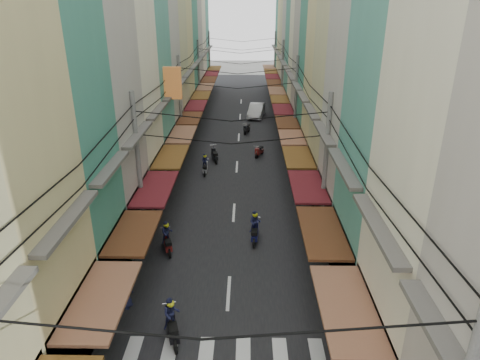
# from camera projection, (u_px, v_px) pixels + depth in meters

# --- Properties ---
(ground) EXTENTS (160.00, 160.00, 0.00)m
(ground) POSITION_uv_depth(u_px,v_px,m) (230.00, 268.00, 21.29)
(ground) COLOR slate
(ground) RESTS_ON ground
(road) EXTENTS (10.00, 80.00, 0.02)m
(road) POSITION_uv_depth(u_px,v_px,m) (238.00, 144.00, 39.72)
(road) COLOR black
(road) RESTS_ON ground
(sidewalk_left) EXTENTS (3.00, 80.00, 0.06)m
(sidewalk_left) POSITION_uv_depth(u_px,v_px,m) (169.00, 143.00, 39.81)
(sidewalk_left) COLOR gray
(sidewalk_left) RESTS_ON ground
(sidewalk_right) EXTENTS (3.00, 80.00, 0.06)m
(sidewalk_right) POSITION_uv_depth(u_px,v_px,m) (308.00, 144.00, 39.61)
(sidewalk_right) COLOR gray
(sidewalk_right) RESTS_ON ground
(building_row_left) EXTENTS (7.80, 67.67, 23.70)m
(building_row_left) POSITION_uv_depth(u_px,v_px,m) (135.00, 36.00, 32.89)
(building_row_left) COLOR #B8B2A8
(building_row_left) RESTS_ON ground
(building_row_right) EXTENTS (7.80, 68.98, 22.59)m
(building_row_right) POSITION_uv_depth(u_px,v_px,m) (341.00, 41.00, 32.68)
(building_row_right) COLOR #3E8A73
(building_row_right) RESTS_ON ground
(utility_poles) EXTENTS (10.20, 66.13, 8.20)m
(utility_poles) POSITION_uv_depth(u_px,v_px,m) (237.00, 82.00, 32.57)
(utility_poles) COLOR gray
(utility_poles) RESTS_ON ground
(white_car) EXTENTS (5.51, 2.83, 1.86)m
(white_car) POSITION_uv_depth(u_px,v_px,m) (256.00, 117.00, 48.93)
(white_car) COLOR silver
(white_car) RESTS_ON ground
(bicycle) EXTENTS (1.93, 1.29, 1.24)m
(bicycle) POSITION_uv_depth(u_px,v_px,m) (388.00, 309.00, 18.42)
(bicycle) COLOR black
(bicycle) RESTS_ON ground
(moving_scooters) EXTENTS (5.64, 30.27, 1.93)m
(moving_scooters) POSITION_uv_depth(u_px,v_px,m) (216.00, 203.00, 26.87)
(moving_scooters) COLOR black
(moving_scooters) RESTS_ON ground
(parked_scooters) EXTENTS (12.99, 15.39, 1.01)m
(parked_scooters) POSITION_uv_depth(u_px,v_px,m) (344.00, 306.00, 17.92)
(parked_scooters) COLOR black
(parked_scooters) RESTS_ON ground
(pedestrians) EXTENTS (12.66, 20.36, 2.18)m
(pedestrians) POSITION_uv_depth(u_px,v_px,m) (144.00, 208.00, 25.10)
(pedestrians) COLOR #25202A
(pedestrians) RESTS_ON ground
(market_umbrella) EXTENTS (2.46, 2.46, 2.59)m
(market_umbrella) POSITION_uv_depth(u_px,v_px,m) (375.00, 270.00, 17.19)
(market_umbrella) COLOR #B2B2B7
(market_umbrella) RESTS_ON ground
(traffic_sign) EXTENTS (0.10, 0.64, 2.91)m
(traffic_sign) POSITION_uv_depth(u_px,v_px,m) (344.00, 237.00, 19.91)
(traffic_sign) COLOR gray
(traffic_sign) RESTS_ON ground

